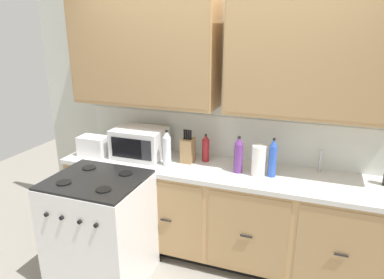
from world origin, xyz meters
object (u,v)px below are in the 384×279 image
Objects in this scene: toaster at (94,146)px; bottle_violet at (239,155)px; microwave at (140,143)px; bottle_red at (206,148)px; stove_range at (101,229)px; bottle_clear at (167,148)px; knife_block at (188,150)px; bottle_blue at (273,158)px; paper_towel_roll at (259,161)px.

bottle_violet reaches higher than toaster.
bottle_red is (0.63, 0.10, -0.01)m from microwave.
toaster is at bearing 126.06° from stove_range.
bottle_violet is at bearing 2.78° from toaster.
bottle_red is at bearing 9.30° from microwave.
bottle_clear is at bearing -143.54° from bottle_red.
knife_block is 0.93× the size of bottle_blue.
toaster is 0.85× the size of bottle_clear.
toaster is 0.90× the size of knife_block.
bottle_violet is (0.49, -0.08, 0.04)m from knife_block.
toaster is 1.07× the size of bottle_red.
bottle_red is 0.38m from bottle_violet.
microwave reaches higher than paper_towel_roll.
knife_block is (0.53, 0.69, 0.55)m from stove_range.
knife_block is 0.96× the size of bottle_violet.
microwave is 1.44× the size of bottle_blue.
stove_range is 0.87m from microwave.
stove_range is at bearing -153.48° from paper_towel_roll.
bottle_blue is at bearing 4.50° from bottle_clear.
toaster is at bearing -177.35° from bottle_blue.
bottle_violet is (0.34, -0.16, 0.03)m from bottle_red.
microwave is at bearing 161.15° from bottle_clear.
knife_block reaches higher than microwave.
knife_block is (0.48, 0.03, -0.02)m from microwave.
bottle_violet is at bearing -3.04° from microwave.
bottle_red reaches higher than stove_range.
bottle_violet reaches higher than bottle_red.
toaster is 1.70m from bottle_blue.
paper_towel_roll is (1.59, 0.07, 0.03)m from toaster.
knife_block reaches higher than stove_range.
stove_range is 3.39× the size of toaster.
bottle_clear is at bearing -134.75° from knife_block.
bottle_red is (1.07, 0.22, 0.03)m from toaster.
paper_towel_roll is 0.17m from bottle_violet.
knife_block is 0.94× the size of bottle_clear.
bottle_blue is (1.31, 0.61, 0.60)m from stove_range.
bottle_blue is at bearing -13.03° from bottle_red.
paper_towel_roll is 0.54m from bottle_red.
knife_block reaches higher than paper_towel_roll.
bottle_clear is at bearing -174.37° from bottle_violet.
bottle_red is (0.68, 0.76, 0.56)m from stove_range.
bottle_violet is at bearing -24.34° from bottle_red.
bottle_clear reaches higher than bottle_violet.
bottle_blue is at bearing 24.99° from stove_range.
bottle_red is (0.15, 0.07, 0.01)m from knife_block.
stove_range is 2.87× the size of bottle_clear.
paper_towel_roll is at bearing -7.47° from knife_block.
microwave is 1.71× the size of toaster.
bottle_violet is (0.97, -0.05, 0.02)m from microwave.
paper_towel_roll reaches higher than toaster.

